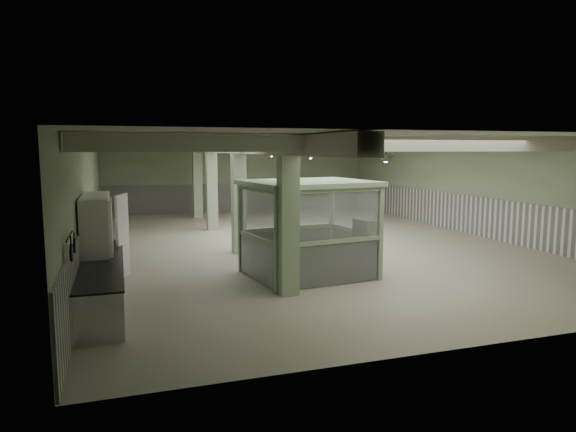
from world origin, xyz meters
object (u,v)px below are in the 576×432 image
object	(u,v)px
prep_counter	(102,281)
walkin_cooler	(98,241)
filing_cabinet	(367,246)
guard_booth	(308,211)

from	to	relation	value
prep_counter	walkin_cooler	distance (m)	1.46
walkin_cooler	filing_cabinet	xyz separation A→B (m)	(6.76, -0.73, -0.40)
guard_booth	filing_cabinet	bearing A→B (deg)	-15.78
walkin_cooler	guard_booth	distance (m)	5.23
walkin_cooler	guard_booth	bearing A→B (deg)	-5.50
guard_booth	filing_cabinet	size ratio (longest dim) A/B	2.35
walkin_cooler	prep_counter	bearing A→B (deg)	-86.30
prep_counter	filing_cabinet	size ratio (longest dim) A/B	3.65
prep_counter	guard_booth	xyz separation A→B (m)	(5.09, 0.80, 1.25)
guard_booth	prep_counter	bearing A→B (deg)	-178.57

